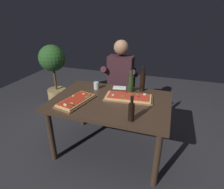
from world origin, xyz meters
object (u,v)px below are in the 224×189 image
at_px(pizza_rectangular_front, 129,97).
at_px(seated_diner, 120,79).
at_px(vinegar_bottle_green, 131,83).
at_px(potted_plant_corner, 54,68).
at_px(oil_bottle_amber, 131,111).
at_px(dining_table, 111,107).
at_px(tumbler_near_camera, 96,86).
at_px(pizza_rectangular_left, 76,101).
at_px(wine_bottle_dark, 142,81).
at_px(diner_chair, 121,91).

height_order(pizza_rectangular_front, seated_diner, seated_diner).
xyz_separation_m(vinegar_bottle_green, seated_diner, (-0.27, 0.42, -0.12)).
xyz_separation_m(pizza_rectangular_front, potted_plant_corner, (-1.64, 0.85, -0.03)).
relative_size(oil_bottle_amber, seated_diner, 0.20).
bearing_deg(seated_diner, oil_bottle_amber, -68.79).
distance_m(dining_table, pizza_rectangular_front, 0.25).
bearing_deg(potted_plant_corner, tumbler_near_camera, -30.46).
distance_m(pizza_rectangular_left, wine_bottle_dark, 0.90).
height_order(dining_table, oil_bottle_amber, oil_bottle_amber).
height_order(dining_table, pizza_rectangular_front, pizza_rectangular_front).
bearing_deg(pizza_rectangular_front, pizza_rectangular_left, -153.89).
bearing_deg(pizza_rectangular_left, diner_chair, 75.38).
relative_size(pizza_rectangular_left, vinegar_bottle_green, 1.72).
xyz_separation_m(pizza_rectangular_left, oil_bottle_amber, (0.70, -0.18, 0.08)).
bearing_deg(vinegar_bottle_green, wine_bottle_dark, 30.05).
bearing_deg(wine_bottle_dark, seated_diner, 139.80).
bearing_deg(diner_chair, pizza_rectangular_left, -104.62).
xyz_separation_m(pizza_rectangular_left, vinegar_bottle_green, (0.54, 0.50, 0.10)).
bearing_deg(pizza_rectangular_left, tumbler_near_camera, 80.70).
relative_size(pizza_rectangular_left, diner_chair, 0.62).
xyz_separation_m(pizza_rectangular_front, diner_chair, (-0.29, 0.76, -0.27)).
bearing_deg(pizza_rectangular_left, dining_table, 26.55).
bearing_deg(pizza_rectangular_left, pizza_rectangular_front, 26.11).
bearing_deg(seated_diner, potted_plant_corner, 171.46).
distance_m(pizza_rectangular_front, oil_bottle_amber, 0.48).
relative_size(dining_table, diner_chair, 1.61).
bearing_deg(seated_diner, pizza_rectangular_left, -106.43).
xyz_separation_m(dining_table, pizza_rectangular_left, (-0.37, -0.18, 0.12)).
bearing_deg(wine_bottle_dark, pizza_rectangular_left, -139.46).
bearing_deg(wine_bottle_dark, dining_table, -128.01).
height_order(dining_table, vinegar_bottle_green, vinegar_bottle_green).
bearing_deg(pizza_rectangular_front, potted_plant_corner, 152.76).
distance_m(dining_table, potted_plant_corner, 1.72).
bearing_deg(vinegar_bottle_green, pizza_rectangular_front, -84.00).
bearing_deg(wine_bottle_dark, diner_chair, 131.21).
bearing_deg(pizza_rectangular_left, vinegar_bottle_green, 42.75).
xyz_separation_m(oil_bottle_amber, vinegar_bottle_green, (-0.16, 0.68, 0.02)).
xyz_separation_m(wine_bottle_dark, seated_diner, (-0.40, 0.34, -0.13)).
relative_size(pizza_rectangular_front, tumbler_near_camera, 6.24).
xyz_separation_m(pizza_rectangular_front, oil_bottle_amber, (0.13, -0.46, 0.08)).
xyz_separation_m(oil_bottle_amber, tumbler_near_camera, (-0.62, 0.62, -0.06)).
height_order(dining_table, tumbler_near_camera, tumbler_near_camera).
height_order(tumbler_near_camera, seated_diner, seated_diner).
bearing_deg(pizza_rectangular_front, wine_bottle_dark, 69.69).
bearing_deg(pizza_rectangular_front, vinegar_bottle_green, 96.00).
distance_m(pizza_rectangular_front, wine_bottle_dark, 0.34).
bearing_deg(oil_bottle_amber, wine_bottle_dark, 91.68).
bearing_deg(wine_bottle_dark, tumbler_near_camera, -167.57).
distance_m(oil_bottle_amber, tumbler_near_camera, 0.88).
bearing_deg(pizza_rectangular_left, seated_diner, 73.57).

